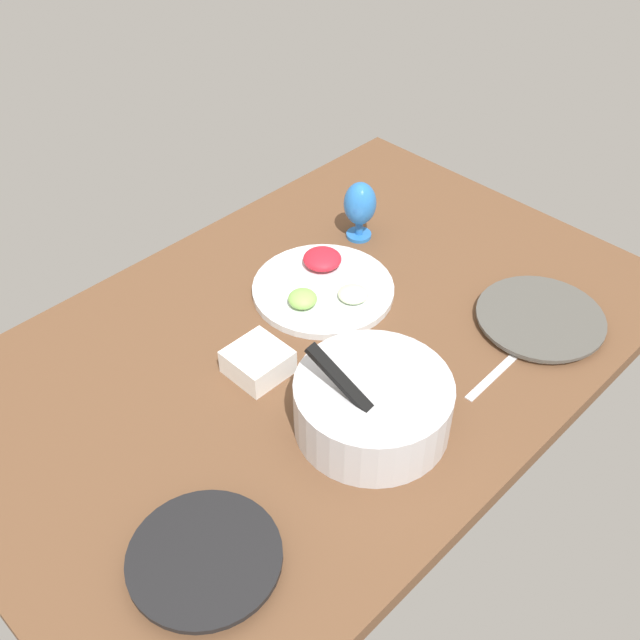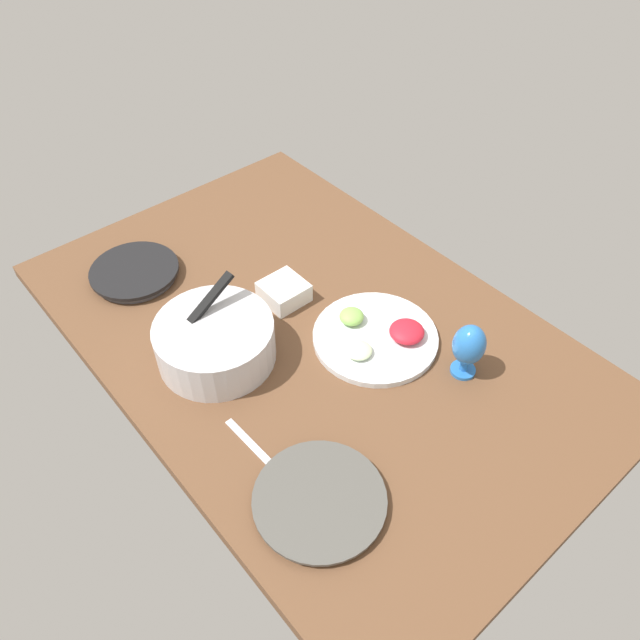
% 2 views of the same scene
% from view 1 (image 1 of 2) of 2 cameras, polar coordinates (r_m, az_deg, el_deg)
% --- Properties ---
extents(ground_plane, '(1.60, 1.04, 0.04)m').
position_cam_1_polar(ground_plane, '(1.71, -0.44, -2.18)').
color(ground_plane, brown).
extents(dinner_plate_left, '(0.29, 0.29, 0.02)m').
position_cam_1_polar(dinner_plate_left, '(1.81, 16.07, 0.06)').
color(dinner_plate_left, silver).
rests_on(dinner_plate_left, ground_plane).
extents(dinner_plate_right, '(0.26, 0.26, 0.03)m').
position_cam_1_polar(dinner_plate_right, '(1.35, -8.57, -17.26)').
color(dinner_plate_right, '#4C4C51').
rests_on(dinner_plate_right, ground_plane).
extents(mixing_bowl, '(0.31, 0.31, 0.19)m').
position_cam_1_polar(mixing_bowl, '(1.49, 3.94, -6.23)').
color(mixing_bowl, silver).
rests_on(mixing_bowl, ground_plane).
extents(fruit_platter, '(0.34, 0.34, 0.06)m').
position_cam_1_polar(fruit_platter, '(1.82, 0.23, 2.54)').
color(fruit_platter, silver).
rests_on(fruit_platter, ground_plane).
extents(hurricane_glass_blue, '(0.08, 0.08, 0.16)m').
position_cam_1_polar(hurricane_glass_blue, '(1.95, 2.99, 8.52)').
color(hurricane_glass_blue, blue).
rests_on(hurricane_glass_blue, ground_plane).
extents(square_bowl_white, '(0.12, 0.12, 0.06)m').
position_cam_1_polar(square_bowl_white, '(1.61, -4.66, -3.04)').
color(square_bowl_white, white).
rests_on(square_bowl_white, ground_plane).
extents(fork_by_left_plate, '(0.18, 0.02, 0.01)m').
position_cam_1_polar(fork_by_left_plate, '(1.66, 12.75, -4.09)').
color(fork_by_left_plate, silver).
rests_on(fork_by_left_plate, ground_plane).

